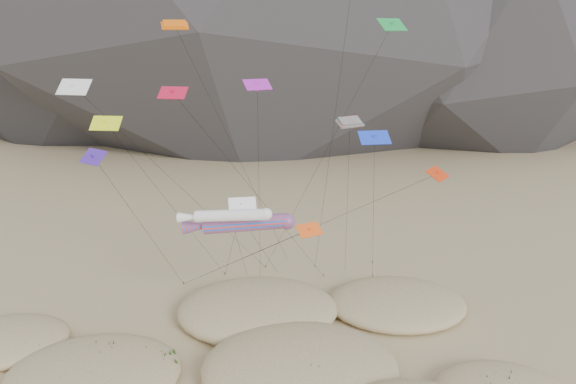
# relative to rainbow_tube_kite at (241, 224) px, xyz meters

# --- Properties ---
(dunes) EXTENTS (48.21, 36.71, 3.99)m
(dunes) POSITION_rel_rainbow_tube_kite_xyz_m (0.25, -6.93, -9.63)
(dunes) COLOR #CCB789
(dunes) RESTS_ON ground
(dune_grass) EXTENTS (39.54, 28.00, 1.45)m
(dune_grass) POSITION_rel_rainbow_tube_kite_xyz_m (0.98, -6.77, -9.47)
(dune_grass) COLOR black
(dune_grass) RESTS_ON ground
(kite_stakes) EXTENTS (20.79, 4.24, 0.30)m
(kite_stakes) POSITION_rel_rainbow_tube_kite_xyz_m (4.93, 12.78, -10.16)
(kite_stakes) COLOR #3F2D1E
(kite_stakes) RESTS_ON ground
(rainbow_tube_kite) EXTENTS (9.21, 14.42, 11.33)m
(rainbow_tube_kite) POSITION_rel_rainbow_tube_kite_xyz_m (0.00, 0.00, 0.00)
(rainbow_tube_kite) COLOR #FF3B1A
(rainbow_tube_kite) RESTS_ON ground
(white_tube_kite) EXTENTS (7.50, 15.26, 12.21)m
(white_tube_kite) POSITION_rel_rainbow_tube_kite_xyz_m (-1.09, -1.24, 1.15)
(white_tube_kite) COLOR white
(white_tube_kite) RESTS_ON ground
(orange_parafoil) EXTENTS (11.24, 11.60, 26.23)m
(orange_parafoil) POSITION_rel_rainbow_tube_kite_xyz_m (-5.07, 6.31, 15.06)
(orange_parafoil) COLOR #DC5C0B
(orange_parafoil) RESTS_ON ground
(multi_parafoil) EXTENTS (2.95, 10.40, 18.32)m
(multi_parafoil) POSITION_rel_rainbow_tube_kite_xyz_m (9.38, 4.19, 7.37)
(multi_parafoil) COLOR red
(multi_parafoil) RESTS_ON ground
(delta_kites) EXTENTS (29.34, 19.91, 29.15)m
(delta_kites) POSITION_rel_rainbow_tube_kite_xyz_m (1.08, -0.00, 7.98)
(delta_kites) COLOR red
(delta_kites) RESTS_ON ground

